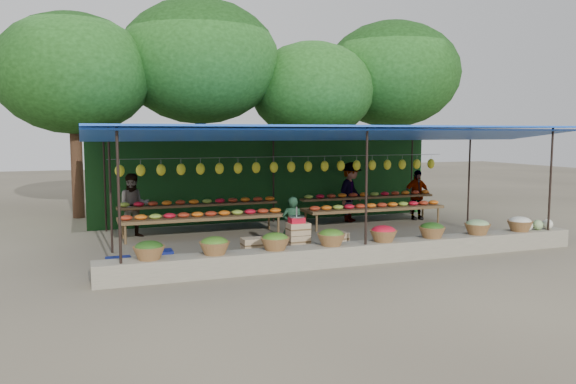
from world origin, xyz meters
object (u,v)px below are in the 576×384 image
object	(u,v)px
weighing_scale	(297,219)
blue_crate_back	(159,259)
vendor_seated	(293,225)
blue_crate_front	(118,265)
crate_counter	(297,244)

from	to	relation	value
weighing_scale	blue_crate_back	size ratio (longest dim) A/B	0.63
vendor_seated	blue_crate_front	bearing A→B (deg)	28.24
crate_counter	vendor_seated	bearing A→B (deg)	78.08
weighing_scale	blue_crate_front	world-z (taller)	weighing_scale
blue_crate_front	blue_crate_back	size ratio (longest dim) A/B	0.85
crate_counter	weighing_scale	bearing A→B (deg)	180.00
crate_counter	blue_crate_back	distance (m)	2.87
blue_crate_back	crate_counter	bearing A→B (deg)	-4.88
crate_counter	blue_crate_back	xyz separation A→B (m)	(-2.86, 0.26, -0.14)
weighing_scale	blue_crate_back	distance (m)	2.94
crate_counter	blue_crate_front	world-z (taller)	crate_counter
blue_crate_front	vendor_seated	bearing A→B (deg)	5.72
weighing_scale	crate_counter	bearing A→B (deg)	-0.00
crate_counter	weighing_scale	world-z (taller)	weighing_scale
vendor_seated	blue_crate_front	world-z (taller)	vendor_seated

